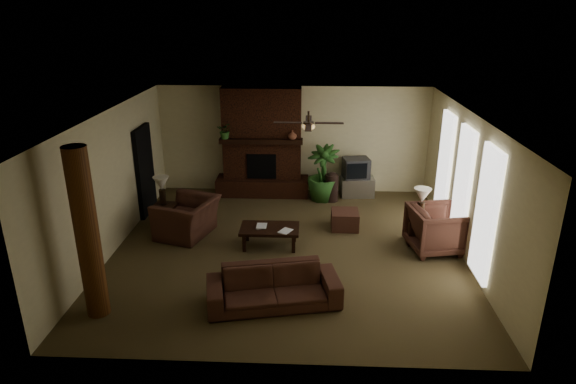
{
  "coord_description": "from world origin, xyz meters",
  "views": [
    {
      "loc": [
        0.44,
        -9.1,
        4.66
      ],
      "look_at": [
        0.0,
        0.4,
        1.1
      ],
      "focal_mm": 30.84,
      "sensor_mm": 36.0,
      "label": 1
    }
  ],
  "objects_px": {
    "ottoman": "(345,220)",
    "floor_plant": "(322,185)",
    "lamp_left": "(161,185)",
    "tv_stand": "(357,187)",
    "side_table_right": "(419,230)",
    "side_table_left": "(165,216)",
    "log_column": "(87,235)",
    "armchair_left": "(187,212)",
    "sofa": "(273,281)",
    "lamp_right": "(422,197)",
    "armchair_right": "(437,227)",
    "floor_vase": "(332,185)",
    "coffee_table": "(270,230)"
  },
  "relations": [
    {
      "from": "floor_plant",
      "to": "lamp_left",
      "type": "distance_m",
      "value": 4.08
    },
    {
      "from": "lamp_left",
      "to": "tv_stand",
      "type": "bearing_deg",
      "value": 26.04
    },
    {
      "from": "coffee_table",
      "to": "floor_vase",
      "type": "distance_m",
      "value": 2.98
    },
    {
      "from": "floor_plant",
      "to": "side_table_left",
      "type": "height_order",
      "value": "floor_plant"
    },
    {
      "from": "lamp_right",
      "to": "lamp_left",
      "type": "bearing_deg",
      "value": 175.01
    },
    {
      "from": "tv_stand",
      "to": "side_table_left",
      "type": "relative_size",
      "value": 1.55
    },
    {
      "from": "floor_plant",
      "to": "side_table_right",
      "type": "bearing_deg",
      "value": -50.17
    },
    {
      "from": "armchair_left",
      "to": "lamp_left",
      "type": "bearing_deg",
      "value": -103.94
    },
    {
      "from": "armchair_right",
      "to": "side_table_left",
      "type": "xyz_separation_m",
      "value": [
        -5.78,
        0.83,
        -0.24
      ]
    },
    {
      "from": "armchair_left",
      "to": "floor_vase",
      "type": "height_order",
      "value": "armchair_left"
    },
    {
      "from": "log_column",
      "to": "lamp_right",
      "type": "distance_m",
      "value": 6.4
    },
    {
      "from": "log_column",
      "to": "ottoman",
      "type": "xyz_separation_m",
      "value": [
        4.19,
        3.49,
        -1.2
      ]
    },
    {
      "from": "floor_plant",
      "to": "lamp_left",
      "type": "relative_size",
      "value": 2.2
    },
    {
      "from": "log_column",
      "to": "sofa",
      "type": "xyz_separation_m",
      "value": [
        2.82,
        0.4,
        -0.97
      ]
    },
    {
      "from": "log_column",
      "to": "armchair_right",
      "type": "bearing_deg",
      "value": 22.65
    },
    {
      "from": "floor_vase",
      "to": "floor_plant",
      "type": "height_order",
      "value": "floor_plant"
    },
    {
      "from": "side_table_right",
      "to": "side_table_left",
      "type": "bearing_deg",
      "value": 175.24
    },
    {
      "from": "sofa",
      "to": "side_table_left",
      "type": "xyz_separation_m",
      "value": [
        -2.64,
        2.92,
        -0.15
      ]
    },
    {
      "from": "lamp_left",
      "to": "lamp_right",
      "type": "distance_m",
      "value": 5.58
    },
    {
      "from": "sofa",
      "to": "armchair_left",
      "type": "height_order",
      "value": "armchair_left"
    },
    {
      "from": "armchair_right",
      "to": "lamp_right",
      "type": "bearing_deg",
      "value": 23.19
    },
    {
      "from": "floor_vase",
      "to": "side_table_right",
      "type": "xyz_separation_m",
      "value": [
        1.74,
        -2.3,
        -0.16
      ]
    },
    {
      "from": "floor_vase",
      "to": "lamp_left",
      "type": "distance_m",
      "value": 4.25
    },
    {
      "from": "lamp_right",
      "to": "log_column",
      "type": "bearing_deg",
      "value": -153.31
    },
    {
      "from": "ottoman",
      "to": "lamp_left",
      "type": "distance_m",
      "value": 4.13
    },
    {
      "from": "ottoman",
      "to": "floor_plant",
      "type": "bearing_deg",
      "value": 105.2
    },
    {
      "from": "lamp_left",
      "to": "side_table_left",
      "type": "bearing_deg",
      "value": -52.95
    },
    {
      "from": "log_column",
      "to": "armchair_left",
      "type": "distance_m",
      "value": 3.19
    },
    {
      "from": "floor_vase",
      "to": "floor_plant",
      "type": "relative_size",
      "value": 0.54
    },
    {
      "from": "log_column",
      "to": "side_table_left",
      "type": "relative_size",
      "value": 5.09
    },
    {
      "from": "armchair_right",
      "to": "floor_plant",
      "type": "relative_size",
      "value": 0.72
    },
    {
      "from": "ottoman",
      "to": "side_table_right",
      "type": "height_order",
      "value": "side_table_right"
    },
    {
      "from": "log_column",
      "to": "ottoman",
      "type": "relative_size",
      "value": 4.67
    },
    {
      "from": "ottoman",
      "to": "lamp_right",
      "type": "distance_m",
      "value": 1.82
    },
    {
      "from": "tv_stand",
      "to": "floor_plant",
      "type": "distance_m",
      "value": 0.99
    },
    {
      "from": "lamp_left",
      "to": "lamp_right",
      "type": "relative_size",
      "value": 1.0
    },
    {
      "from": "side_table_left",
      "to": "lamp_left",
      "type": "distance_m",
      "value": 0.73
    },
    {
      "from": "lamp_right",
      "to": "side_table_right",
      "type": "bearing_deg",
      "value": -118.06
    },
    {
      "from": "coffee_table",
      "to": "side_table_right",
      "type": "relative_size",
      "value": 2.18
    },
    {
      "from": "sofa",
      "to": "lamp_right",
      "type": "height_order",
      "value": "lamp_right"
    },
    {
      "from": "sofa",
      "to": "lamp_left",
      "type": "bearing_deg",
      "value": 120.38
    },
    {
      "from": "sofa",
      "to": "side_table_right",
      "type": "xyz_separation_m",
      "value": [
        2.88,
        2.46,
        -0.15
      ]
    },
    {
      "from": "log_column",
      "to": "floor_plant",
      "type": "xyz_separation_m",
      "value": [
        3.72,
        5.22,
        -1.0
      ]
    },
    {
      "from": "log_column",
      "to": "floor_vase",
      "type": "xyz_separation_m",
      "value": [
        3.95,
        5.15,
        -0.97
      ]
    },
    {
      "from": "lamp_left",
      "to": "side_table_right",
      "type": "distance_m",
      "value": 5.62
    },
    {
      "from": "log_column",
      "to": "armchair_left",
      "type": "relative_size",
      "value": 2.25
    },
    {
      "from": "armchair_left",
      "to": "armchair_right",
      "type": "relative_size",
      "value": 1.21
    },
    {
      "from": "ottoman",
      "to": "side_table_right",
      "type": "relative_size",
      "value": 1.09
    },
    {
      "from": "sofa",
      "to": "lamp_left",
      "type": "distance_m",
      "value": 4.03
    },
    {
      "from": "armchair_left",
      "to": "coffee_table",
      "type": "height_order",
      "value": "armchair_left"
    }
  ]
}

